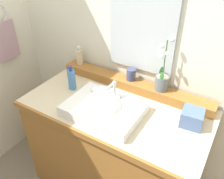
{
  "coord_description": "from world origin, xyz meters",
  "views": [
    {
      "loc": [
        0.65,
        -1.11,
        1.87
      ],
      "look_at": [
        -0.01,
        -0.03,
        1.02
      ],
      "focal_mm": 37.79,
      "sensor_mm": 36.0,
      "label": 1
    }
  ],
  "objects_px": {
    "potted_plant": "(162,79)",
    "soap_dispenser": "(79,57)",
    "sink_basin": "(104,110)",
    "soap_bar": "(96,90)",
    "tumbler_cup": "(131,74)",
    "lotion_bottle": "(72,79)",
    "hand_towel": "(6,41)",
    "tissue_box": "(192,118)"
  },
  "relations": [
    {
      "from": "potted_plant",
      "to": "soap_dispenser",
      "type": "distance_m",
      "value": 0.74
    },
    {
      "from": "sink_basin",
      "to": "soap_bar",
      "type": "xyz_separation_m",
      "value": [
        -0.14,
        0.11,
        0.05
      ]
    },
    {
      "from": "soap_bar",
      "to": "tumbler_cup",
      "type": "bearing_deg",
      "value": 62.4
    },
    {
      "from": "lotion_bottle",
      "to": "hand_towel",
      "type": "xyz_separation_m",
      "value": [
        -0.68,
        -0.0,
        0.16
      ]
    },
    {
      "from": "soap_dispenser",
      "to": "potted_plant",
      "type": "bearing_deg",
      "value": -1.18
    },
    {
      "from": "sink_basin",
      "to": "tumbler_cup",
      "type": "height_order",
      "value": "sink_basin"
    },
    {
      "from": "tumbler_cup",
      "to": "hand_towel",
      "type": "bearing_deg",
      "value": -166.47
    },
    {
      "from": "potted_plant",
      "to": "tissue_box",
      "type": "bearing_deg",
      "value": -32.2
    },
    {
      "from": "tumbler_cup",
      "to": "tissue_box",
      "type": "xyz_separation_m",
      "value": [
        0.52,
        -0.18,
        -0.06
      ]
    },
    {
      "from": "soap_bar",
      "to": "potted_plant",
      "type": "xyz_separation_m",
      "value": [
        0.38,
        0.26,
        0.08
      ]
    },
    {
      "from": "potted_plant",
      "to": "tissue_box",
      "type": "height_order",
      "value": "potted_plant"
    },
    {
      "from": "soap_dispenser",
      "to": "lotion_bottle",
      "type": "relative_size",
      "value": 0.81
    },
    {
      "from": "soap_bar",
      "to": "potted_plant",
      "type": "distance_m",
      "value": 0.47
    },
    {
      "from": "soap_bar",
      "to": "hand_towel",
      "type": "height_order",
      "value": "hand_towel"
    },
    {
      "from": "sink_basin",
      "to": "hand_towel",
      "type": "xyz_separation_m",
      "value": [
        -1.05,
        0.12,
        0.21
      ]
    },
    {
      "from": "tumbler_cup",
      "to": "hand_towel",
      "type": "relative_size",
      "value": 0.28
    },
    {
      "from": "potted_plant",
      "to": "tumbler_cup",
      "type": "height_order",
      "value": "potted_plant"
    },
    {
      "from": "potted_plant",
      "to": "hand_towel",
      "type": "height_order",
      "value": "potted_plant"
    },
    {
      "from": "sink_basin",
      "to": "hand_towel",
      "type": "distance_m",
      "value": 1.08
    },
    {
      "from": "tumbler_cup",
      "to": "potted_plant",
      "type": "bearing_deg",
      "value": -1.92
    },
    {
      "from": "potted_plant",
      "to": "lotion_bottle",
      "type": "bearing_deg",
      "value": -158.72
    },
    {
      "from": "potted_plant",
      "to": "hand_towel",
      "type": "bearing_deg",
      "value": -169.31
    },
    {
      "from": "soap_dispenser",
      "to": "hand_towel",
      "type": "distance_m",
      "value": 0.63
    },
    {
      "from": "sink_basin",
      "to": "tumbler_cup",
      "type": "distance_m",
      "value": 0.39
    },
    {
      "from": "soap_bar",
      "to": "soap_dispenser",
      "type": "relative_size",
      "value": 0.44
    },
    {
      "from": "sink_basin",
      "to": "tissue_box",
      "type": "height_order",
      "value": "sink_basin"
    },
    {
      "from": "potted_plant",
      "to": "sink_basin",
      "type": "bearing_deg",
      "value": -123.92
    },
    {
      "from": "soap_bar",
      "to": "tumbler_cup",
      "type": "relative_size",
      "value": 0.78
    },
    {
      "from": "soap_bar",
      "to": "tissue_box",
      "type": "bearing_deg",
      "value": 7.26
    },
    {
      "from": "soap_dispenser",
      "to": "soap_bar",
      "type": "bearing_deg",
      "value": -37.62
    },
    {
      "from": "sink_basin",
      "to": "tumbler_cup",
      "type": "xyz_separation_m",
      "value": [
        0.0,
        0.38,
        0.08
      ]
    },
    {
      "from": "sink_basin",
      "to": "lotion_bottle",
      "type": "distance_m",
      "value": 0.39
    },
    {
      "from": "hand_towel",
      "to": "soap_bar",
      "type": "bearing_deg",
      "value": -0.78
    },
    {
      "from": "sink_basin",
      "to": "soap_dispenser",
      "type": "height_order",
      "value": "soap_dispenser"
    },
    {
      "from": "sink_basin",
      "to": "soap_dispenser",
      "type": "relative_size",
      "value": 3.14
    },
    {
      "from": "soap_bar",
      "to": "lotion_bottle",
      "type": "bearing_deg",
      "value": 175.78
    },
    {
      "from": "potted_plant",
      "to": "soap_dispenser",
      "type": "xyz_separation_m",
      "value": [
        -0.74,
        0.02,
        -0.02
      ]
    },
    {
      "from": "sink_basin",
      "to": "tumbler_cup",
      "type": "relative_size",
      "value": 5.54
    },
    {
      "from": "soap_bar",
      "to": "tissue_box",
      "type": "height_order",
      "value": "tissue_box"
    },
    {
      "from": "soap_dispenser",
      "to": "tissue_box",
      "type": "relative_size",
      "value": 1.21
    },
    {
      "from": "tissue_box",
      "to": "soap_dispenser",
      "type": "bearing_deg",
      "value": 169.46
    },
    {
      "from": "potted_plant",
      "to": "tissue_box",
      "type": "xyz_separation_m",
      "value": [
        0.28,
        -0.17,
        -0.1
      ]
    }
  ]
}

